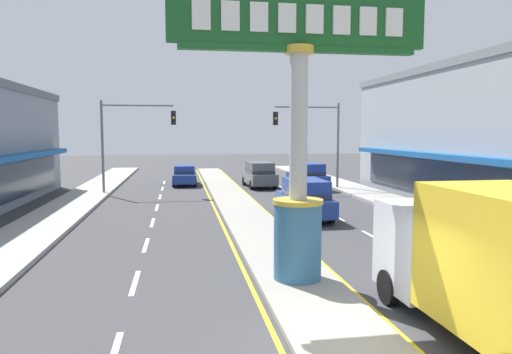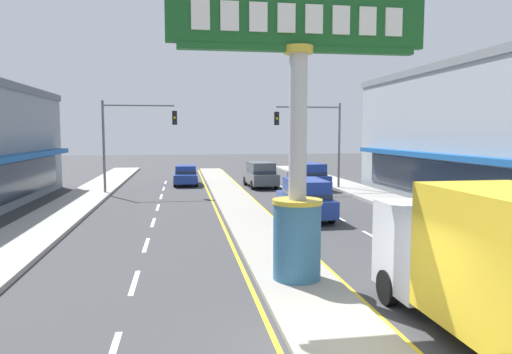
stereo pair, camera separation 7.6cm
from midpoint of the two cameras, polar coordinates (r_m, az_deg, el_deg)
ground_plane at (r=9.75m, az=11.22°, el=-19.79°), size 160.00×160.00×0.00m
median_strip at (r=26.76m, az=-2.20°, el=-3.31°), size 2.23×52.00×0.14m
sidewalk_left at (r=25.32m, az=-22.60°, el=-4.19°), size 2.78×60.00×0.18m
sidewalk_right at (r=27.47m, az=17.58°, el=-3.30°), size 2.78×60.00×0.18m
lane_markings at (r=25.44m, az=-1.84°, el=-3.92°), size 8.97×52.00×0.01m
district_sign at (r=12.68m, az=5.25°, el=4.38°), size 6.88×1.37×7.75m
traffic_light_left_side at (r=32.28m, az=-14.80°, el=5.45°), size 4.86×0.46×6.20m
traffic_light_right_side at (r=33.84m, az=7.29°, el=5.58°), size 4.86×0.46×6.20m
box_truck_near_right_lane at (r=9.91m, az=28.31°, el=-9.51°), size 2.29×6.92×3.12m
sedan_far_right_lane at (r=37.47m, az=-8.41°, el=0.25°), size 1.91×4.34×1.53m
suv_near_left_lane at (r=22.76m, az=6.08°, el=-2.56°), size 1.98×4.61×1.90m
suv_mid_left_lane at (r=35.51m, az=0.59°, el=0.34°), size 2.14×4.69×1.90m
suv_far_left_oncoming at (r=34.59m, az=6.46°, el=0.17°), size 2.16×4.70×1.90m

